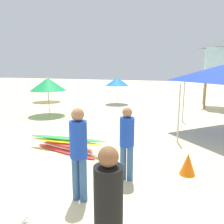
{
  "coord_description": "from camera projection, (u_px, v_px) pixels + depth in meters",
  "views": [
    {
      "loc": [
        3.54,
        -2.74,
        2.49
      ],
      "look_at": [
        1.33,
        3.29,
        1.21
      ],
      "focal_mm": 35.98,
      "sensor_mm": 36.0,
      "label": 1
    }
  ],
  "objects": [
    {
      "name": "lifeguard_near_right",
      "position": [
        127.0,
        139.0,
        4.9
      ],
      "size": [
        0.32,
        0.32,
        1.66
      ],
      "color": "#33598C",
      "rests_on": "ground"
    },
    {
      "name": "beach_umbrella_mid",
      "position": [
        117.0,
        81.0,
        15.29
      ],
      "size": [
        1.6,
        1.6,
        1.83
      ],
      "color": "beige",
      "rests_on": "ground"
    },
    {
      "name": "lifeguard_near_left",
      "position": [
        79.0,
        148.0,
        4.1
      ],
      "size": [
        0.32,
        0.32,
        1.79
      ],
      "color": "#33598C",
      "rests_on": "ground"
    },
    {
      "name": "beach_umbrella_left",
      "position": [
        48.0,
        84.0,
        11.66
      ],
      "size": [
        1.88,
        1.88,
        1.96
      ],
      "color": "beige",
      "rests_on": "ground"
    },
    {
      "name": "lifeguard_tower",
      "position": [
        221.0,
        59.0,
        13.73
      ],
      "size": [
        1.98,
        1.98,
        4.11
      ],
      "color": "olive",
      "rests_on": "ground"
    },
    {
      "name": "traffic_cone_near",
      "position": [
        188.0,
        164.0,
        5.26
      ],
      "size": [
        0.37,
        0.37,
        0.53
      ],
      "primitive_type": "cone",
      "color": "orange",
      "rests_on": "ground"
    },
    {
      "name": "surfboard_pile",
      "position": [
        67.0,
        145.0,
        6.77
      ],
      "size": [
        2.61,
        0.83,
        0.4
      ],
      "color": "red",
      "rests_on": "ground"
    },
    {
      "name": "lifeguard_far_right",
      "position": [
        108.0,
        209.0,
        2.44
      ],
      "size": [
        0.32,
        0.32,
        1.7
      ],
      "color": "#194C19",
      "rests_on": "ground"
    },
    {
      "name": "beach_umbrella_far",
      "position": [
        47.0,
        83.0,
        16.37
      ],
      "size": [
        2.03,
        2.03,
        1.76
      ],
      "color": "beige",
      "rests_on": "ground"
    }
  ]
}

